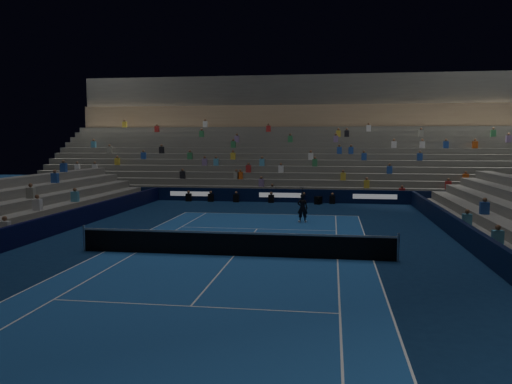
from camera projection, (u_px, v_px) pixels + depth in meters
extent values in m
plane|color=#0B2247|center=(234.00, 256.00, 20.55)|extent=(90.00, 90.00, 0.00)
cube|color=#1B4E98|center=(234.00, 256.00, 20.55)|extent=(10.97, 23.77, 0.01)
cube|color=black|center=(280.00, 196.00, 38.71)|extent=(44.00, 0.25, 1.00)
cube|color=black|center=(489.00, 251.00, 19.08)|extent=(0.25, 37.00, 1.00)
cube|color=black|center=(12.00, 237.00, 21.92)|extent=(0.25, 37.00, 1.00)
cube|color=#5E5F5A|center=(282.00, 197.00, 39.72)|extent=(44.00, 1.00, 0.50)
cube|color=#5E5F5A|center=(283.00, 193.00, 40.68)|extent=(44.00, 1.00, 1.00)
cube|color=#5E5F5A|center=(284.00, 189.00, 41.64)|extent=(44.00, 1.00, 1.50)
cube|color=#5E5F5A|center=(285.00, 185.00, 42.60)|extent=(44.00, 1.00, 2.00)
cube|color=#5E5F5A|center=(286.00, 181.00, 43.56)|extent=(44.00, 1.00, 2.50)
cube|color=#5E5F5A|center=(287.00, 177.00, 44.52)|extent=(44.00, 1.00, 3.00)
cube|color=#5E5F5A|center=(288.00, 173.00, 45.47)|extent=(44.00, 1.00, 3.50)
cube|color=#5E5F5A|center=(289.00, 170.00, 46.43)|extent=(44.00, 1.00, 4.00)
cube|color=#5E5F5A|center=(290.00, 167.00, 47.39)|extent=(44.00, 1.00, 4.50)
cube|color=#5E5F5A|center=(291.00, 164.00, 48.35)|extent=(44.00, 1.00, 5.00)
cube|color=#5E5F5A|center=(292.00, 160.00, 49.31)|extent=(44.00, 1.00, 5.50)
cube|color=#5E5F5A|center=(293.00, 158.00, 50.27)|extent=(44.00, 1.00, 6.00)
cube|color=#9C8060|center=(294.00, 116.00, 50.95)|extent=(44.00, 0.60, 2.20)
cube|color=#464644|center=(295.00, 91.00, 52.07)|extent=(44.00, 2.40, 3.00)
cube|color=slate|center=(511.00, 259.00, 18.99)|extent=(1.00, 37.00, 0.50)
cylinder|color=#B2B2B7|center=(84.00, 238.00, 21.43)|extent=(0.10, 0.10, 1.10)
cylinder|color=#B2B2B7|center=(398.00, 247.00, 19.56)|extent=(0.10, 0.10, 1.10)
cube|color=black|center=(234.00, 245.00, 20.51)|extent=(12.80, 0.03, 0.90)
cube|color=white|center=(234.00, 233.00, 20.46)|extent=(12.80, 0.04, 0.08)
imported|color=black|center=(303.00, 208.00, 29.02)|extent=(0.60, 0.41, 1.63)
cube|color=black|center=(318.00, 200.00, 37.46)|extent=(0.61, 0.66, 0.58)
cylinder|color=black|center=(318.00, 199.00, 37.02)|extent=(0.29, 0.38, 0.16)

